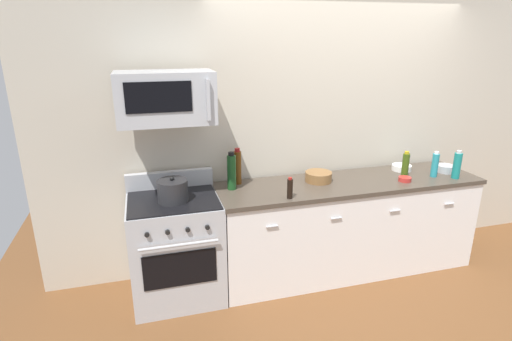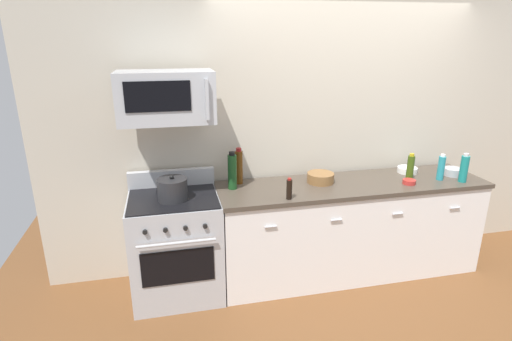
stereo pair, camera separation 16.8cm
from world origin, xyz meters
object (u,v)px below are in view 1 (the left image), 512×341
(microwave, at_px, (166,98))
(bowl_steel_prep, at_px, (445,168))
(range_oven, at_px, (176,247))
(bottle_wine_amber, at_px, (237,167))
(bowl_white_ceramic, at_px, (402,167))
(bottle_wine_green, at_px, (232,172))
(bowl_wooden_salad, at_px, (318,176))
(bottle_dish_soap, at_px, (435,165))
(bowl_red_small, at_px, (405,179))
(bottle_soy_sauce_dark, at_px, (290,188))
(stockpot, at_px, (173,191))
(bottle_olive_oil, at_px, (405,165))
(bottle_sparkling_teal, at_px, (457,165))

(microwave, relative_size, bowl_steel_prep, 4.33)
(range_oven, height_order, bowl_steel_prep, range_oven)
(bottle_wine_amber, xyz_separation_m, bowl_white_ceramic, (1.68, -0.06, -0.13))
(bottle_wine_green, xyz_separation_m, bowl_wooden_salad, (0.82, -0.02, -0.11))
(bottle_dish_soap, xyz_separation_m, bowl_red_small, (-0.34, -0.04, -0.10))
(bottle_soy_sauce_dark, bearing_deg, bowl_red_small, 5.00)
(bowl_white_ceramic, bearing_deg, stockpot, -174.85)
(bottle_olive_oil, distance_m, bowl_wooden_salad, 0.85)
(range_oven, xyz_separation_m, bowl_wooden_salad, (1.34, 0.08, 0.50))
(bowl_red_small, height_order, stockpot, stockpot)
(bowl_steel_prep, height_order, bowl_wooden_salad, bowl_wooden_salad)
(bottle_soy_sauce_dark, relative_size, bottle_wine_amber, 0.55)
(microwave, xyz_separation_m, bowl_white_ceramic, (2.28, 0.11, -0.80))
(bowl_white_ceramic, height_order, stockpot, stockpot)
(range_oven, xyz_separation_m, bottle_wine_green, (0.52, 0.09, 0.61))
(range_oven, bearing_deg, bottle_olive_oil, -1.09)
(bottle_sparkling_teal, relative_size, stockpot, 1.10)
(bowl_wooden_salad, bearing_deg, stockpot, -174.49)
(bottle_sparkling_teal, xyz_separation_m, bowl_steel_prep, (0.04, 0.18, -0.09))
(bowl_red_small, xyz_separation_m, stockpot, (-2.11, 0.09, 0.07))
(bottle_wine_green, distance_m, bottle_wine_amber, 0.15)
(range_oven, height_order, bowl_white_ceramic, range_oven)
(bottle_sparkling_teal, bearing_deg, bottle_dish_soap, 151.28)
(bottle_soy_sauce_dark, distance_m, bowl_red_small, 1.18)
(range_oven, bearing_deg, bottle_wine_green, 10.32)
(bottle_wine_green, bearing_deg, stockpot, -164.13)
(bottle_dish_soap, height_order, bowl_red_small, bottle_dish_soap)
(bottle_wine_amber, height_order, bowl_wooden_salad, bottle_wine_amber)
(microwave, height_order, bottle_wine_green, microwave)
(bottle_wine_amber, relative_size, bowl_red_small, 2.86)
(bottle_wine_green, distance_m, bowl_white_ceramic, 1.77)
(microwave, distance_m, bottle_wine_green, 0.85)
(bowl_wooden_salad, height_order, stockpot, stockpot)
(bottle_wine_green, height_order, bowl_red_small, bottle_wine_green)
(bottle_dish_soap, relative_size, bowl_steel_prep, 1.45)
(bottle_olive_oil, xyz_separation_m, bowl_white_ceramic, (0.10, 0.19, -0.09))
(bottle_sparkling_teal, relative_size, bottle_wine_amber, 0.81)
(bottle_sparkling_teal, xyz_separation_m, bottle_wine_amber, (-2.03, 0.41, 0.03))
(bottle_wine_green, xyz_separation_m, bowl_white_ceramic, (1.76, 0.06, -0.13))
(range_oven, relative_size, bottle_sparkling_teal, 3.95)
(bottle_sparkling_teal, bearing_deg, bottle_wine_amber, 168.46)
(bowl_white_ceramic, bearing_deg, bottle_wine_green, -178.13)
(bowl_wooden_salad, bearing_deg, bowl_white_ceramic, 4.62)
(bottle_soy_sauce_dark, bearing_deg, bottle_wine_amber, 125.95)
(microwave, xyz_separation_m, bowl_steel_prep, (2.67, -0.06, -0.79))
(range_oven, relative_size, bottle_dish_soap, 4.30)
(microwave, height_order, bottle_wine_amber, microwave)
(stockpot, bearing_deg, bottle_wine_green, 15.87)
(bottle_sparkling_teal, xyz_separation_m, bowl_red_small, (-0.51, 0.05, -0.11))
(bottle_olive_oil, relative_size, stockpot, 1.04)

